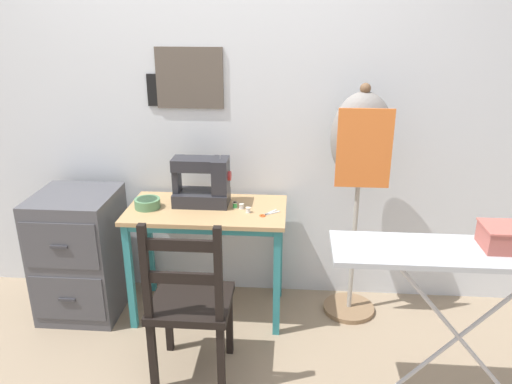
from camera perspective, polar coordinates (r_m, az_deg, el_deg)
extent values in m
plane|color=gray|center=(3.09, -6.01, -15.80)|extent=(14.00, 14.00, 0.00)
cube|color=silver|center=(3.10, -5.04, 10.20)|extent=(10.00, 0.05, 2.55)
cube|color=brown|center=(3.07, -7.61, 12.78)|extent=(0.40, 0.02, 0.36)
cube|color=black|center=(3.12, -10.95, 11.36)|extent=(0.15, 0.01, 0.19)
cube|color=tan|center=(2.97, -5.66, -2.07)|extent=(0.94, 0.50, 0.02)
cube|color=teal|center=(2.79, -6.37, -4.33)|extent=(0.86, 0.03, 0.04)
cube|color=teal|center=(3.04, -14.20, -9.43)|extent=(0.04, 0.04, 0.68)
cube|color=teal|center=(2.90, 2.39, -10.38)|extent=(0.04, 0.04, 0.68)
cube|color=teal|center=(3.39, -12.04, -5.96)|extent=(0.04, 0.04, 0.68)
cube|color=teal|center=(3.26, 2.68, -6.61)|extent=(0.04, 0.04, 0.68)
cube|color=#28282D|center=(3.01, -6.23, -0.67)|extent=(0.33, 0.19, 0.08)
cube|color=#28282D|center=(2.94, -4.05, 1.88)|extent=(0.09, 0.16, 0.21)
cube|color=#28282D|center=(2.94, -6.81, 3.20)|extent=(0.28, 0.14, 0.07)
cube|color=#28282D|center=(3.00, -9.04, 1.35)|extent=(0.04, 0.10, 0.14)
cylinder|color=#B22D2D|center=(2.93, -3.03, 1.85)|extent=(0.02, 0.06, 0.06)
cylinder|color=#99999E|center=(2.91, -4.11, 4.04)|extent=(0.01, 0.01, 0.02)
cylinder|color=#56895B|center=(3.01, -12.31, -1.27)|extent=(0.15, 0.15, 0.06)
cylinder|color=#2F4B32|center=(3.00, -12.34, -0.82)|extent=(0.12, 0.12, 0.01)
cube|color=silver|center=(2.88, 1.67, -2.34)|extent=(0.07, 0.09, 0.00)
cube|color=silver|center=(2.87, 1.86, -2.42)|extent=(0.09, 0.07, 0.00)
torus|color=#DB511E|center=(2.84, 0.78, -2.74)|extent=(0.03, 0.03, 0.01)
torus|color=#DB511E|center=(2.84, 0.72, -2.71)|extent=(0.03, 0.03, 0.01)
cylinder|color=green|center=(2.94, -2.42, -1.51)|extent=(0.03, 0.03, 0.04)
cylinder|color=beige|center=(2.94, -2.42, -1.20)|extent=(0.03, 0.03, 0.00)
cylinder|color=beige|center=(2.95, -2.42, -1.81)|extent=(0.03, 0.03, 0.00)
cylinder|color=silver|center=(2.93, -1.67, -1.65)|extent=(0.02, 0.02, 0.03)
cylinder|color=beige|center=(2.93, -1.67, -1.39)|extent=(0.03, 0.03, 0.00)
cylinder|color=beige|center=(2.94, -1.67, -1.90)|extent=(0.03, 0.03, 0.00)
cylinder|color=silver|center=(2.88, -0.91, -2.08)|extent=(0.02, 0.02, 0.03)
cylinder|color=beige|center=(2.87, -0.91, -1.81)|extent=(0.03, 0.03, 0.00)
cylinder|color=beige|center=(2.88, -0.90, -2.34)|extent=(0.03, 0.03, 0.00)
cube|color=black|center=(2.60, -7.41, -12.43)|extent=(0.40, 0.38, 0.04)
cube|color=black|center=(2.89, -9.97, -14.12)|extent=(0.04, 0.04, 0.40)
cube|color=black|center=(2.83, -3.06, -14.61)|extent=(0.04, 0.04, 0.40)
cube|color=black|center=(2.64, -11.71, -18.01)|extent=(0.04, 0.04, 0.40)
cube|color=black|center=(2.58, -4.01, -18.69)|extent=(0.04, 0.04, 0.40)
cube|color=black|center=(2.38, -12.54, -8.91)|extent=(0.04, 0.04, 0.48)
cube|color=black|center=(2.31, -4.31, -9.43)|extent=(0.04, 0.04, 0.48)
cube|color=black|center=(2.27, -8.68, -6.03)|extent=(0.34, 0.02, 0.06)
cube|color=black|center=(2.35, -8.46, -9.70)|extent=(0.34, 0.02, 0.06)
cube|color=#4C4C51|center=(3.29, -19.39, -6.65)|extent=(0.47, 0.48, 0.78)
cube|color=#46464B|center=(3.02, -21.55, -5.80)|extent=(0.43, 0.01, 0.28)
cube|color=#333338|center=(3.01, -21.63, -5.88)|extent=(0.10, 0.01, 0.02)
cube|color=#46464B|center=(3.18, -20.73, -11.36)|extent=(0.43, 0.01, 0.28)
cube|color=#333338|center=(3.17, -20.81, -11.45)|extent=(0.10, 0.01, 0.02)
cylinder|color=#846647|center=(3.32, 10.54, -12.91)|extent=(0.32, 0.32, 0.03)
cylinder|color=#ADA89E|center=(3.09, 11.11, -5.54)|extent=(0.03, 0.03, 0.92)
ellipsoid|color=gray|center=(2.87, 11.98, 6.05)|extent=(0.35, 0.25, 0.52)
sphere|color=brown|center=(2.82, 12.40, 11.48)|extent=(0.06, 0.06, 0.06)
cube|color=orange|center=(2.75, 12.26, 4.84)|extent=(0.30, 0.01, 0.44)
cube|color=#ADB2B7|center=(2.32, 23.57, -6.39)|extent=(1.19, 0.31, 0.02)
cylinder|color=#B7B7BC|center=(2.53, 22.15, -15.11)|extent=(0.73, 0.02, 0.85)
cylinder|color=#B7B7BC|center=(2.53, 22.15, -15.11)|extent=(0.73, 0.02, 0.85)
cube|color=#AD564C|center=(2.36, 26.24, -4.74)|extent=(0.16, 0.16, 0.09)
cube|color=#BE5F54|center=(2.34, 26.43, -3.61)|extent=(0.17, 0.17, 0.01)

